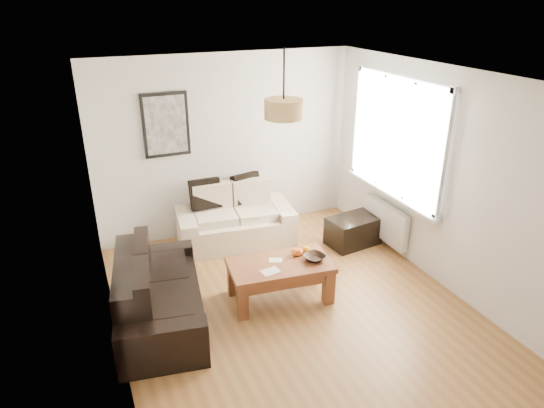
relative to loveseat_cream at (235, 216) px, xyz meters
name	(u,v)px	position (x,y,z in m)	size (l,w,h in m)	color
floor	(292,306)	(0.07, -1.78, -0.40)	(4.50, 4.50, 0.00)	brown
ceiling	(297,76)	(0.07, -1.78, 2.20)	(3.80, 4.50, 0.00)	white
wall_back	(227,146)	(0.07, 0.47, 0.90)	(3.80, 0.04, 2.60)	silver
wall_front	(444,330)	(0.07, -4.03, 0.90)	(3.80, 0.04, 2.60)	silver
wall_left	(105,236)	(-1.83, -1.78, 0.90)	(0.04, 4.50, 2.60)	silver
wall_right	(439,178)	(1.97, -1.78, 0.90)	(0.04, 4.50, 2.60)	silver
window_bay	(397,137)	(1.93, -0.98, 1.20)	(0.14, 1.90, 1.60)	white
radiator	(386,222)	(1.89, -0.98, -0.02)	(0.10, 0.90, 0.52)	white
poster	(166,125)	(-0.78, 0.44, 1.30)	(0.62, 0.04, 0.87)	black
pendant_shade	(284,109)	(0.07, -1.48, 1.83)	(0.40, 0.40, 0.20)	tan
loveseat_cream	(235,216)	(0.00, 0.00, 0.00)	(1.62, 0.88, 0.80)	beige
sofa_leather	(159,291)	(-1.36, -1.43, -0.02)	(1.76, 0.86, 0.76)	black
coffee_table	(280,281)	(0.01, -1.57, -0.16)	(1.17, 0.64, 0.48)	brown
ottoman	(353,231)	(1.52, -0.74, -0.20)	(0.71, 0.46, 0.41)	black
cushion_left	(205,194)	(-0.36, 0.20, 0.32)	(0.43, 0.13, 0.43)	black
cushion_right	(246,188)	(0.26, 0.20, 0.32)	(0.42, 0.13, 0.42)	black
fruit_bowl	(315,258)	(0.40, -1.66, 0.11)	(0.24, 0.24, 0.06)	black
orange_a	(299,252)	(0.28, -1.49, 0.12)	(0.09, 0.09, 0.09)	#FF4E15
orange_b	(306,250)	(0.39, -1.47, 0.12)	(0.09, 0.09, 0.09)	orange
orange_c	(296,252)	(0.25, -1.47, 0.12)	(0.09, 0.09, 0.09)	orange
papers	(270,271)	(-0.17, -1.69, 0.08)	(0.20, 0.14, 0.01)	silver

